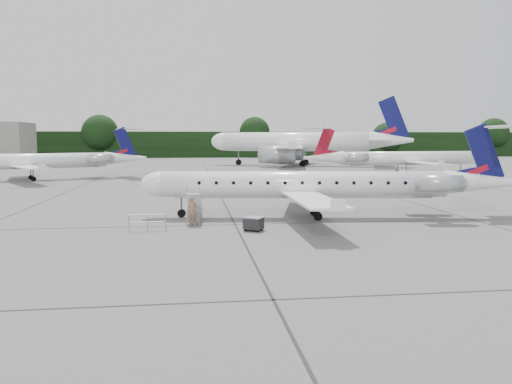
{
  "coord_description": "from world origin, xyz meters",
  "views": [
    {
      "loc": [
        -7.51,
        -27.82,
        5.56
      ],
      "look_at": [
        -3.57,
        2.86,
        2.3
      ],
      "focal_mm": 35.0,
      "sensor_mm": 36.0,
      "label": 1
    }
  ],
  "objects": [
    {
      "name": "bg_regional_left",
      "position": [
        -30.14,
        42.94,
        3.67
      ],
      "size": [
        33.63,
        29.52,
        7.34
      ],
      "primitive_type": null,
      "rotation": [
        0.0,
        0.0,
        0.4
      ],
      "color": "white",
      "rests_on": "ground"
    },
    {
      "name": "passenger",
      "position": [
        -7.54,
        4.34,
        0.94
      ],
      "size": [
        0.69,
        0.45,
        1.89
      ],
      "primitive_type": "imported",
      "rotation": [
        0.0,
        0.0,
        0.0
      ],
      "color": "brown",
      "rests_on": "ground"
    },
    {
      "name": "baggage_cart",
      "position": [
        -3.83,
        2.03,
        0.46
      ],
      "size": [
        1.36,
        1.29,
        0.92
      ],
      "primitive_type": null,
      "rotation": [
        0.0,
        0.0,
        -0.56
      ],
      "color": "black",
      "rests_on": "ground"
    },
    {
      "name": "ground",
      "position": [
        0.0,
        0.0,
        0.0
      ],
      "size": [
        320.0,
        320.0,
        0.0
      ],
      "primitive_type": "plane",
      "color": "#61615E",
      "rests_on": "ground"
    },
    {
      "name": "main_regional_jet",
      "position": [
        0.31,
        6.83,
        3.31
      ],
      "size": [
        27.99,
        21.72,
        6.63
      ],
      "primitive_type": null,
      "rotation": [
        0.0,
        0.0,
        -0.13
      ],
      "color": "white",
      "rests_on": "ground"
    },
    {
      "name": "airstair",
      "position": [
        -7.37,
        5.65,
        1.04
      ],
      "size": [
        1.14,
        2.43,
        2.08
      ],
      "primitive_type": null,
      "rotation": [
        0.0,
        0.0,
        -0.13
      ],
      "color": "white",
      "rests_on": "ground"
    },
    {
      "name": "bg_narrowbody",
      "position": [
        14.33,
        76.72,
        7.09
      ],
      "size": [
        46.71,
        39.94,
        14.19
      ],
      "primitive_type": null,
      "rotation": [
        0.0,
        0.0,
        -0.34
      ],
      "color": "white",
      "rests_on": "ground"
    },
    {
      "name": "bg_regional_right",
      "position": [
        26.14,
        46.77,
        3.7
      ],
      "size": [
        30.22,
        23.18,
        7.41
      ],
      "primitive_type": null,
      "rotation": [
        0.0,
        0.0,
        3.25
      ],
      "color": "white",
      "rests_on": "ground"
    },
    {
      "name": "safety_railing",
      "position": [
        -10.26,
        2.82,
        0.5
      ],
      "size": [
        2.2,
        0.12,
        1.0
      ],
      "primitive_type": null,
      "rotation": [
        0.0,
        0.0,
        0.02
      ],
      "color": "#92959A",
      "rests_on": "ground"
    },
    {
      "name": "treeline",
      "position": [
        0.0,
        130.0,
        4.0
      ],
      "size": [
        260.0,
        4.0,
        8.0
      ],
      "primitive_type": "cube",
      "color": "black",
      "rests_on": "ground"
    }
  ]
}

